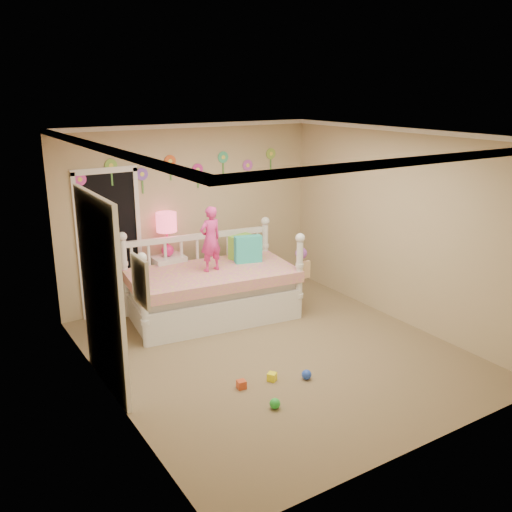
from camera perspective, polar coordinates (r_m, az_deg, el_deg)
floor at (r=6.93m, az=1.96°, el=-9.70°), size 4.00×4.50×0.01m
ceiling at (r=6.22m, az=2.20°, el=12.26°), size 4.00×4.50×0.01m
back_wall at (r=8.35m, az=-6.62°, el=4.33°), size 4.00×0.01×2.60m
left_wall at (r=5.63m, az=-15.06°, el=-2.36°), size 0.01×4.50×2.60m
right_wall at (r=7.72m, az=14.49°, el=2.85°), size 0.01×4.50×2.60m
crown_molding at (r=6.22m, az=2.20°, el=11.98°), size 4.00×4.50×0.06m
daybed at (r=7.72m, az=-4.52°, el=-1.92°), size 2.41×1.50×1.24m
pillow_turquoise at (r=7.97m, az=-0.81°, el=0.70°), size 0.41×0.23×0.38m
pillow_lime at (r=8.19m, az=-1.64°, el=0.99°), size 0.38×0.22×0.34m
child at (r=7.55m, az=-4.65°, el=1.74°), size 0.35×0.26×0.89m
nightstand at (r=8.26m, az=-8.82°, el=-2.55°), size 0.46×0.36×0.76m
table_lamp at (r=8.03m, az=-9.07°, el=2.87°), size 0.29×0.29×0.64m
closet_doorway at (r=7.96m, az=-14.63°, el=1.30°), size 0.90×0.04×2.07m
flower_decals at (r=8.19m, az=-7.30°, el=8.61°), size 3.40×0.02×0.50m
mirror_closet at (r=6.00m, az=-15.38°, el=-3.74°), size 0.07×1.30×2.10m
wall_picture at (r=4.75m, az=-11.67°, el=-2.53°), size 0.05×0.34×0.42m
hanging_bag at (r=7.74m, az=4.69°, el=-0.83°), size 0.20×0.16×0.36m
toy_scatter at (r=6.24m, az=1.92°, el=-12.32°), size 1.17×1.49×0.11m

